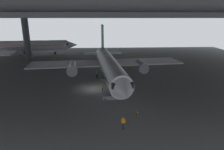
# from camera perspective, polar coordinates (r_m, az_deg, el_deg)

# --- Properties ---
(ground_plane) EXTENTS (110.00, 110.00, 0.00)m
(ground_plane) POSITION_cam_1_polar(r_m,az_deg,el_deg) (39.45, -5.35, -4.02)
(ground_plane) COLOR slate
(hangar_structure) EXTENTS (121.00, 99.00, 15.48)m
(hangar_structure) POSITION_cam_1_polar(r_m,az_deg,el_deg) (50.81, -5.31, 17.57)
(hangar_structure) COLOR #4C4F54
(hangar_structure) RESTS_ON ground_plane
(airplane_main) EXTENTS (36.38, 37.53, 11.70)m
(airplane_main) POSITION_cam_1_polar(r_m,az_deg,el_deg) (43.78, -0.94, 2.88)
(airplane_main) COLOR white
(airplane_main) RESTS_ON ground_plane
(boarding_stairs) EXTENTS (4.36, 1.87, 4.71)m
(boarding_stairs) POSITION_cam_1_polar(r_m,az_deg,el_deg) (34.71, 0.36, -5.55)
(boarding_stairs) COLOR slate
(boarding_stairs) RESTS_ON ground_plane
(crew_worker_near_nose) EXTENTS (0.55, 0.26, 1.70)m
(crew_worker_near_nose) POSITION_cam_1_polar(r_m,az_deg,el_deg) (25.63, 3.26, -13.36)
(crew_worker_near_nose) COLOR #232838
(crew_worker_near_nose) RESTS_ON ground_plane
(crew_worker_by_stairs) EXTENTS (0.25, 0.55, 1.60)m
(crew_worker_by_stairs) POSITION_cam_1_polar(r_m,az_deg,el_deg) (37.84, -2.78, -3.40)
(crew_worker_by_stairs) COLOR #232838
(crew_worker_by_stairs) RESTS_ON ground_plane
(airplane_distant) EXTENTS (36.59, 35.41, 11.45)m
(airplane_distant) POSITION_cam_1_polar(r_m,az_deg,el_deg) (80.89, -23.19, 7.74)
(airplane_distant) COLOR white
(airplane_distant) RESTS_ON ground_plane
(traffic_cone_orange) EXTENTS (0.36, 0.36, 0.60)m
(traffic_cone_orange) POSITION_cam_1_polar(r_m,az_deg,el_deg) (29.74, 7.42, -10.54)
(traffic_cone_orange) COLOR black
(traffic_cone_orange) RESTS_ON ground_plane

